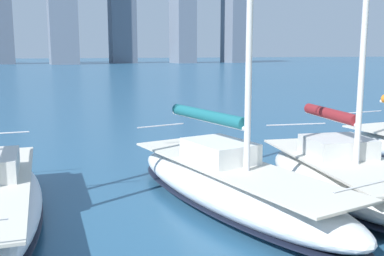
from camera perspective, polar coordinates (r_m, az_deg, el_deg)
The scene contains 3 objects.
city_skyline at distance 164.09m, azimuth -18.85°, elevation 14.85°, with size 164.59×22.06×54.84m.
sailboat_maroon at distance 13.58m, azimuth 18.71°, elevation -5.60°, with size 4.16×7.65×12.83m.
sailboat_teal at distance 12.07m, azimuth 4.81°, elevation -7.00°, with size 3.75×9.18×9.67m.
Camera 1 is at (4.63, 3.73, 4.13)m, focal length 42.00 mm.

